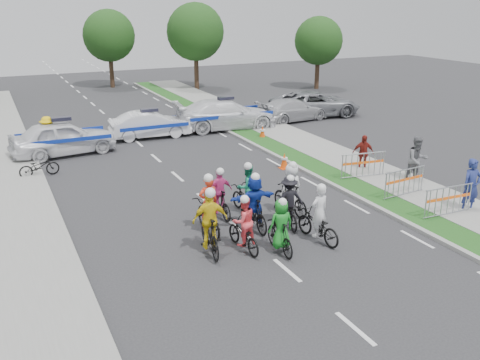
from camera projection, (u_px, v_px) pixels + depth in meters
name	position (u px, v px, depth m)	size (l,w,h in m)	color
ground	(287.00, 270.00, 14.49)	(90.00, 90.00, 0.00)	#28282B
curb_right	(335.00, 186.00, 20.83)	(0.20, 60.00, 0.12)	gray
grass_strip	(350.00, 184.00, 21.11)	(1.20, 60.00, 0.11)	#1C4516
sidewalk_right	(386.00, 178.00, 21.84)	(2.40, 60.00, 0.13)	gray
sidewalk_left	(16.00, 241.00, 16.08)	(3.00, 60.00, 0.13)	gray
rider_0	(318.00, 222.00, 16.07)	(0.87, 1.90, 1.87)	black
rider_1	(280.00, 231.00, 15.33)	(0.74, 1.65, 1.71)	black
rider_2	(243.00, 229.00, 15.48)	(0.76, 1.74, 1.73)	black
rider_3	(210.00, 228.00, 15.25)	(1.07, 1.99, 2.03)	black
rider_4	(288.00, 206.00, 17.16)	(1.06, 1.81, 1.75)	black
rider_5	(254.00, 206.00, 16.83)	(1.53, 1.83, 1.92)	black
rider_6	(208.00, 213.00, 16.67)	(0.75, 1.96, 1.97)	black
rider_7	(291.00, 194.00, 18.07)	(0.85, 1.86, 1.90)	black
rider_8	(247.00, 195.00, 18.13)	(0.84, 1.88, 1.85)	black
rider_9	(220.00, 198.00, 17.85)	(0.90, 1.69, 1.76)	black
police_car_0	(63.00, 138.00, 25.07)	(1.94, 4.82, 1.64)	silver
police_car_1	(150.00, 125.00, 28.25)	(1.47, 4.22, 1.39)	silver
police_car_2	(226.00, 114.00, 30.09)	(2.35, 5.78, 1.68)	silver
civilian_sedan	(293.00, 110.00, 32.21)	(1.87, 4.61, 1.34)	#B2B2B7
civilian_suv	(315.00, 104.00, 33.47)	(2.59, 5.63, 1.56)	gray
spectator_0	(471.00, 186.00, 18.17)	(0.70, 0.46, 1.91)	navy
spectator_1	(417.00, 160.00, 21.16)	(0.92, 0.71, 1.89)	#5A5A5F
spectator_2	(363.00, 153.00, 22.73)	(0.92, 0.38, 1.56)	maroon
marshal_hiviz	(48.00, 136.00, 24.98)	(1.19, 0.69, 1.85)	yellow
barrier_0	(448.00, 202.00, 17.80)	(2.00, 0.50, 1.12)	#A5A8AD
barrier_1	(404.00, 184.00, 19.60)	(2.00, 0.50, 1.12)	#A5A8AD
barrier_2	(363.00, 166.00, 21.66)	(2.00, 0.50, 1.12)	#A5A8AD
cone_0	(284.00, 161.00, 23.14)	(0.40, 0.40, 0.70)	#F24C0C
cone_1	(262.00, 132.00, 28.13)	(0.40, 0.40, 0.70)	#F24C0C
parked_bike	(39.00, 167.00, 22.07)	(0.56, 1.62, 0.85)	black
tree_1	(195.00, 32.00, 42.35)	(4.55, 4.55, 6.82)	#382619
tree_2	(319.00, 41.00, 42.84)	(3.85, 3.85, 5.77)	#382619
tree_4	(109.00, 36.00, 43.43)	(4.20, 4.20, 6.30)	#382619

